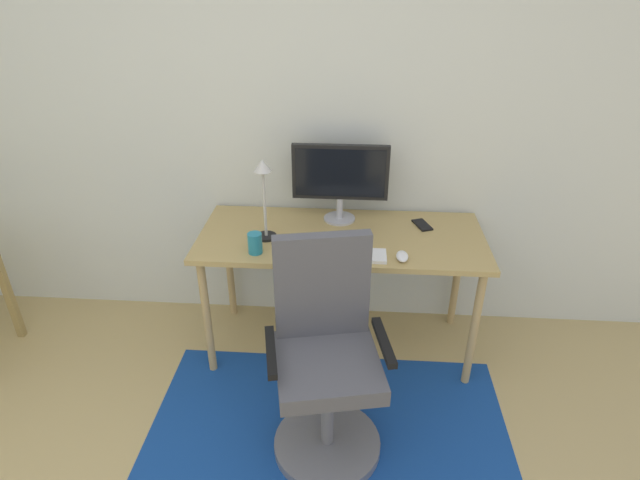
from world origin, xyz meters
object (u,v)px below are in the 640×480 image
(keyboard, at_px, (344,255))
(coffee_cup, at_px, (255,243))
(computer_mouse, at_px, (402,256))
(desk_lamp, at_px, (264,187))
(monitor, at_px, (340,176))
(office_chair, at_px, (326,369))
(desk, at_px, (341,247))
(cell_phone, at_px, (422,225))

(keyboard, bearing_deg, coffee_cup, 179.15)
(computer_mouse, bearing_deg, desk_lamp, 165.99)
(coffee_cup, relative_size, desk_lamp, 0.25)
(keyboard, xyz_separation_m, computer_mouse, (0.29, -0.01, 0.01))
(computer_mouse, bearing_deg, monitor, 127.64)
(coffee_cup, bearing_deg, keyboard, -0.85)
(monitor, distance_m, computer_mouse, 0.60)
(keyboard, bearing_deg, office_chair, -96.81)
(computer_mouse, height_order, desk_lamp, desk_lamp)
(computer_mouse, height_order, coffee_cup, coffee_cup)
(desk, height_order, cell_phone, cell_phone)
(desk_lamp, bearing_deg, monitor, 32.90)
(desk, xyz_separation_m, cell_phone, (0.45, 0.14, 0.08))
(desk, xyz_separation_m, monitor, (-0.02, 0.19, 0.34))
(keyboard, xyz_separation_m, cell_phone, (0.43, 0.37, -0.00))
(cell_phone, xyz_separation_m, office_chair, (-0.49, -0.86, -0.31))
(computer_mouse, relative_size, coffee_cup, 0.95)
(desk, distance_m, desk_lamp, 0.55)
(keyboard, distance_m, computer_mouse, 0.29)
(office_chair, bearing_deg, coffee_cup, 116.97)
(desk, distance_m, keyboard, 0.25)
(monitor, distance_m, keyboard, 0.50)
(office_chair, bearing_deg, computer_mouse, 42.19)
(keyboard, relative_size, coffee_cup, 3.94)
(cell_phone, relative_size, desk_lamp, 0.32)
(desk, height_order, monitor, monitor)
(computer_mouse, bearing_deg, coffee_cup, 178.91)
(desk, relative_size, coffee_cup, 14.23)
(cell_phone, relative_size, office_chair, 0.13)
(desk_lamp, height_order, office_chair, desk_lamp)
(desk, distance_m, computer_mouse, 0.40)
(desk, xyz_separation_m, desk_lamp, (-0.40, -0.06, 0.37))
(keyboard, distance_m, desk_lamp, 0.54)
(monitor, bearing_deg, desk, -84.31)
(coffee_cup, height_order, cell_phone, coffee_cup)
(cell_phone, distance_m, desk_lamp, 0.92)
(monitor, height_order, office_chair, monitor)
(monitor, xyz_separation_m, office_chair, (-0.02, -0.91, -0.58))
(coffee_cup, xyz_separation_m, office_chair, (0.39, -0.49, -0.36))
(keyboard, height_order, cell_phone, keyboard)
(keyboard, distance_m, cell_phone, 0.57)
(desk, height_order, computer_mouse, computer_mouse)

